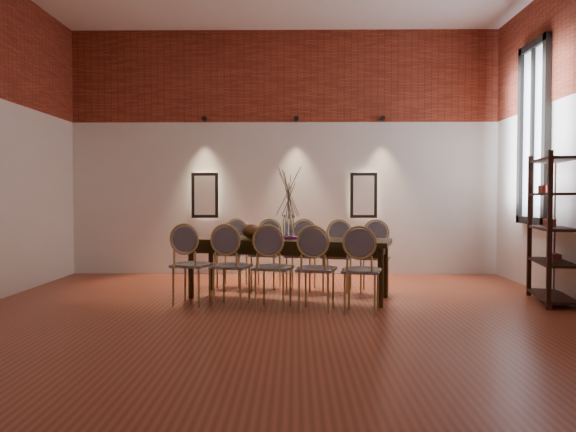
{
  "coord_description": "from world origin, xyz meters",
  "views": [
    {
      "loc": [
        0.18,
        -5.75,
        1.28
      ],
      "look_at": [
        0.1,
        0.9,
        1.05
      ],
      "focal_mm": 35.0,
      "sensor_mm": 36.0,
      "label": 1
    }
  ],
  "objects_px": {
    "chair_near_d": "(317,269)",
    "chair_near_e": "(362,270)",
    "chair_far_b": "(266,254)",
    "chair_far_c": "(301,255)",
    "vase": "(288,227)",
    "chair_near_a": "(192,265)",
    "chair_far_e": "(375,257)",
    "chair_far_d": "(337,256)",
    "dining_table": "(288,268)",
    "book": "(289,237)",
    "chair_near_b": "(232,266)",
    "chair_far_a": "(232,253)",
    "chair_near_c": "(273,267)",
    "shelving_rack": "(553,228)",
    "bowl": "(251,231)"
  },
  "relations": [
    {
      "from": "chair_near_d",
      "to": "chair_near_e",
      "type": "distance_m",
      "value": 0.51
    },
    {
      "from": "chair_near_e",
      "to": "chair_far_b",
      "type": "xyz_separation_m",
      "value": [
        -1.14,
        1.7,
        0.0
      ]
    },
    {
      "from": "chair_far_c",
      "to": "vase",
      "type": "relative_size",
      "value": 3.13
    },
    {
      "from": "chair_near_a",
      "to": "chair_far_e",
      "type": "height_order",
      "value": "same"
    },
    {
      "from": "chair_near_e",
      "to": "chair_far_d",
      "type": "relative_size",
      "value": 1.0
    },
    {
      "from": "dining_table",
      "to": "book",
      "type": "height_order",
      "value": "book"
    },
    {
      "from": "chair_near_e",
      "to": "chair_far_c",
      "type": "distance_m",
      "value": 1.7
    },
    {
      "from": "chair_near_a",
      "to": "vase",
      "type": "relative_size",
      "value": 3.13
    },
    {
      "from": "chair_near_a",
      "to": "chair_near_e",
      "type": "relative_size",
      "value": 1.0
    },
    {
      "from": "chair_near_d",
      "to": "book",
      "type": "relative_size",
      "value": 3.62
    },
    {
      "from": "chair_near_b",
      "to": "book",
      "type": "distance_m",
      "value": 0.91
    },
    {
      "from": "chair_far_a",
      "to": "chair_far_b",
      "type": "bearing_deg",
      "value": 180.0
    },
    {
      "from": "chair_near_c",
      "to": "chair_near_e",
      "type": "relative_size",
      "value": 1.0
    },
    {
      "from": "chair_far_b",
      "to": "dining_table",
      "type": "bearing_deg",
      "value": 126.38
    },
    {
      "from": "shelving_rack",
      "to": "chair_far_e",
      "type": "bearing_deg",
      "value": 170.72
    },
    {
      "from": "chair_near_b",
      "to": "chair_near_d",
      "type": "relative_size",
      "value": 1.0
    },
    {
      "from": "chair_near_b",
      "to": "chair_far_e",
      "type": "height_order",
      "value": "same"
    },
    {
      "from": "chair_far_a",
      "to": "chair_near_a",
      "type": "bearing_deg",
      "value": 90.0
    },
    {
      "from": "chair_near_e",
      "to": "chair_far_c",
      "type": "xyz_separation_m",
      "value": [
        -0.65,
        1.58,
        0.0
      ]
    },
    {
      "from": "dining_table",
      "to": "chair_far_d",
      "type": "bearing_deg",
      "value": 53.62
    },
    {
      "from": "chair_far_c",
      "to": "chair_far_e",
      "type": "distance_m",
      "value": 1.01
    },
    {
      "from": "chair_far_a",
      "to": "bowl",
      "type": "height_order",
      "value": "chair_far_a"
    },
    {
      "from": "chair_near_e",
      "to": "chair_far_e",
      "type": "bearing_deg",
      "value": 90.0
    },
    {
      "from": "chair_far_c",
      "to": "vase",
      "type": "xyz_separation_m",
      "value": [
        -0.17,
        -0.67,
        0.43
      ]
    },
    {
      "from": "book",
      "to": "shelving_rack",
      "type": "relative_size",
      "value": 0.14
    },
    {
      "from": "chair_near_c",
      "to": "shelving_rack",
      "type": "height_order",
      "value": "shelving_rack"
    },
    {
      "from": "chair_far_a",
      "to": "chair_far_e",
      "type": "bearing_deg",
      "value": -180.0
    },
    {
      "from": "chair_near_e",
      "to": "chair_far_a",
      "type": "relative_size",
      "value": 1.0
    },
    {
      "from": "chair_near_c",
      "to": "vase",
      "type": "height_order",
      "value": "vase"
    },
    {
      "from": "chair_near_b",
      "to": "book",
      "type": "relative_size",
      "value": 3.62
    },
    {
      "from": "dining_table",
      "to": "bowl",
      "type": "height_order",
      "value": "bowl"
    },
    {
      "from": "chair_near_e",
      "to": "chair_far_d",
      "type": "bearing_deg",
      "value": 110.22
    },
    {
      "from": "chair_far_e",
      "to": "book",
      "type": "bearing_deg",
      "value": 33.84
    },
    {
      "from": "vase",
      "to": "shelving_rack",
      "type": "xyz_separation_m",
      "value": [
        3.18,
        -0.29,
        0.0
      ]
    },
    {
      "from": "chair_far_d",
      "to": "vase",
      "type": "relative_size",
      "value": 3.13
    },
    {
      "from": "chair_far_c",
      "to": "book",
      "type": "xyz_separation_m",
      "value": [
        -0.16,
        -0.66,
        0.3
      ]
    },
    {
      "from": "chair_near_d",
      "to": "book",
      "type": "xyz_separation_m",
      "value": [
        -0.32,
        0.8,
        0.3
      ]
    },
    {
      "from": "chair_far_a",
      "to": "vase",
      "type": "height_order",
      "value": "vase"
    },
    {
      "from": "chair_far_a",
      "to": "chair_far_d",
      "type": "relative_size",
      "value": 1.0
    },
    {
      "from": "shelving_rack",
      "to": "chair_far_c",
      "type": "bearing_deg",
      "value": 172.4
    },
    {
      "from": "chair_near_b",
      "to": "chair_far_d",
      "type": "xyz_separation_m",
      "value": [
        1.31,
        1.09,
        0.0
      ]
    },
    {
      "from": "chair_near_d",
      "to": "book",
      "type": "distance_m",
      "value": 0.91
    },
    {
      "from": "book",
      "to": "shelving_rack",
      "type": "bearing_deg",
      "value": -5.38
    },
    {
      "from": "chair_far_c",
      "to": "shelving_rack",
      "type": "distance_m",
      "value": 3.2
    },
    {
      "from": "chair_near_e",
      "to": "chair_far_a",
      "type": "bearing_deg",
      "value": 145.84
    },
    {
      "from": "chair_near_d",
      "to": "vase",
      "type": "xyz_separation_m",
      "value": [
        -0.32,
        0.79,
        0.43
      ]
    },
    {
      "from": "chair_near_a",
      "to": "chair_far_e",
      "type": "relative_size",
      "value": 1.0
    },
    {
      "from": "chair_far_b",
      "to": "chair_far_c",
      "type": "relative_size",
      "value": 1.0
    },
    {
      "from": "bowl",
      "to": "chair_near_a",
      "type": "bearing_deg",
      "value": -144.13
    },
    {
      "from": "dining_table",
      "to": "chair_near_a",
      "type": "relative_size",
      "value": 2.69
    }
  ]
}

